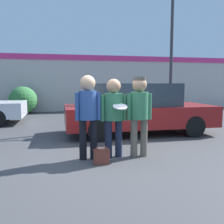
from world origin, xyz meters
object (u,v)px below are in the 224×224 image
at_px(parked_car_near, 138,109).
at_px(street_lamp, 179,22).
at_px(shrub, 23,100).
at_px(handbag, 102,156).
at_px(person_right, 139,109).
at_px(person_left, 88,110).
at_px(person_middle_with_frisbee, 114,111).

distance_m(parked_car_near, street_lamp, 4.32).
distance_m(street_lamp, shrub, 8.28).
xyz_separation_m(street_lamp, handbag, (-3.86, -4.62, -3.77)).
bearing_deg(person_right, handbag, -158.10).
bearing_deg(shrub, parked_car_near, -55.34).
bearing_deg(handbag, street_lamp, 50.11).
distance_m(person_left, handbag, 0.97).
bearing_deg(parked_car_near, street_lamp, 40.10).
relative_size(person_right, street_lamp, 0.26).
height_order(person_right, parked_car_near, person_right).
relative_size(person_right, parked_car_near, 0.37).
height_order(person_left, person_right, person_left).
height_order(person_middle_with_frisbee, handbag, person_middle_with_frisbee).
bearing_deg(street_lamp, handbag, -129.89).
height_order(person_right, street_lamp, street_lamp).
distance_m(person_left, person_middle_with_frisbee, 0.54).
bearing_deg(person_middle_with_frisbee, street_lamp, 50.01).
relative_size(parked_car_near, shrub, 3.21).
height_order(person_middle_with_frisbee, parked_car_near, person_middle_with_frisbee).
xyz_separation_m(person_middle_with_frisbee, handbag, (-0.33, -0.41, -0.83)).
bearing_deg(handbag, shrub, 106.21).
relative_size(person_middle_with_frisbee, handbag, 5.01).
bearing_deg(street_lamp, parked_car_near, -139.90).
distance_m(person_right, street_lamp, 5.98).
height_order(shrub, handbag, shrub).
relative_size(person_left, person_middle_with_frisbee, 1.04).
height_order(person_left, street_lamp, street_lamp).
xyz_separation_m(street_lamp, shrub, (-6.41, 4.13, -3.23)).
height_order(person_left, handbag, person_left).
distance_m(person_right, parked_car_near, 2.51).
relative_size(person_left, street_lamp, 0.27).
xyz_separation_m(person_left, handbag, (0.21, -0.37, -0.87)).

